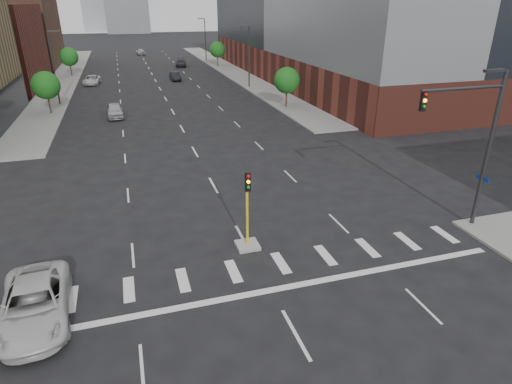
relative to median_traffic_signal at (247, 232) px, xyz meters
name	(u,v)px	position (x,y,z in m)	size (l,w,h in m)	color
ground	(316,372)	(0.00, -8.97, -0.97)	(400.00, 400.00, 0.00)	black
sidewalk_left_far	(66,77)	(-15.00, 65.03, -0.90)	(5.00, 92.00, 0.15)	gray
sidewalk_right_far	(229,70)	(15.00, 65.03, -0.90)	(5.00, 92.00, 0.15)	gray
building_left_far_b	(2,34)	(-27.50, 83.03, 5.53)	(20.00, 24.00, 13.00)	brown
building_right_main	(332,10)	(29.50, 51.03, 10.03)	(24.00, 70.00, 22.00)	brown
median_traffic_signal	(247,232)	(0.00, 0.00, 0.00)	(1.20, 1.20, 4.40)	#999993
mast_arm_signal	(479,135)	(12.61, -1.47, 4.67)	(5.12, 0.90, 9.07)	#2D2D30
streetlight_right_a	(248,54)	(13.41, 46.03, 4.04)	(1.60, 0.22, 9.07)	#2D2D30
streetlight_right_b	(205,38)	(13.41, 81.03, 4.04)	(1.60, 0.22, 9.07)	#2D2D30
streetlight_left	(54,65)	(-13.41, 41.03, 4.04)	(1.60, 0.22, 9.07)	#2D2D30
tree_left_near	(46,85)	(-14.00, 36.03, 2.42)	(3.20, 3.20, 4.85)	#382619
tree_left_far	(69,57)	(-14.00, 66.03, 2.42)	(3.20, 3.20, 4.85)	#382619
tree_right_near	(287,80)	(14.00, 31.03, 2.42)	(3.20, 3.20, 4.85)	#382619
tree_right_far	(217,49)	(14.00, 71.03, 2.42)	(3.20, 3.20, 4.85)	#382619
car_near_left	(115,110)	(-6.69, 32.30, -0.18)	(1.87, 4.64, 1.58)	#B3B2B7
car_mid_right	(175,76)	(3.29, 56.15, -0.29)	(1.45, 4.15, 1.37)	black
car_far_left	(92,80)	(-10.15, 56.20, -0.28)	(2.31, 5.01, 1.39)	silver
car_deep_right	(181,63)	(6.63, 73.01, -0.24)	(2.05, 5.05, 1.46)	black
car_distant	(141,52)	(-0.06, 98.20, -0.22)	(1.78, 4.43, 1.51)	#ACADB0
parked_minivan	(34,304)	(-10.00, -2.97, -0.18)	(2.64, 5.72, 1.59)	silver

